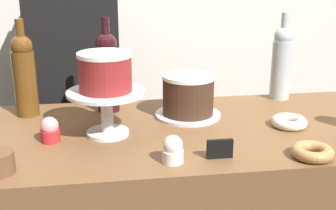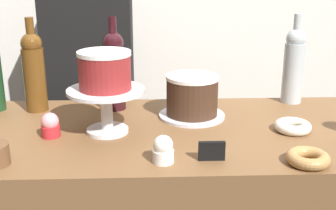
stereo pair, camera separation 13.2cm
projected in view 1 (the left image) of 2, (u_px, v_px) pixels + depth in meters
The scene contains 13 objects.
cake_stand_pedestal at pixel (107, 105), 1.28m from camera, with size 0.23×0.23×0.14m.
white_layer_cake at pixel (105, 72), 1.25m from camera, with size 0.16×0.16×0.11m.
silver_serving_platter at pixel (188, 115), 1.47m from camera, with size 0.22×0.22×0.01m.
chocolate_round_cake at pixel (188, 94), 1.44m from camera, with size 0.17×0.17×0.13m.
wine_bottle_clear at pixel (282, 61), 1.62m from camera, with size 0.08×0.08×0.33m.
wine_bottle_dark_red at pixel (107, 71), 1.48m from camera, with size 0.08×0.08×0.33m.
wine_bottle_amber at pixel (24, 74), 1.44m from camera, with size 0.08×0.08×0.33m.
cupcake_strawberry at pixel (50, 130), 1.25m from camera, with size 0.06×0.06×0.07m.
cupcake_vanilla at pixel (173, 150), 1.11m from camera, with size 0.06×0.06×0.07m.
donut_sugar at pixel (289, 122), 1.37m from camera, with size 0.11×0.11×0.03m.
donut_maple at pixel (312, 152), 1.15m from camera, with size 0.11×0.11×0.03m.
price_sign_chalkboard at pixel (220, 149), 1.14m from camera, with size 0.07×0.01×0.05m.
barista_figure at pixel (79, 113), 1.86m from camera, with size 0.36×0.22×1.60m.
Camera 1 is at (-0.18, -1.25, 1.45)m, focal length 46.17 mm.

